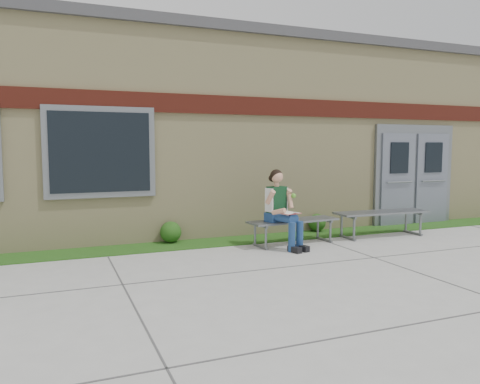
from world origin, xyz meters
name	(u,v)px	position (x,y,z in m)	size (l,w,h in m)	color
ground	(339,271)	(0.00, 0.00, 0.00)	(80.00, 80.00, 0.00)	#9E9E99
grass_strip	(264,238)	(0.00, 2.60, 0.01)	(16.00, 0.80, 0.02)	#1C4612
school_building	(209,135)	(0.00, 5.99, 2.10)	(16.20, 6.22, 4.20)	beige
bench_left	(293,225)	(0.30, 1.95, 0.35)	(1.79, 0.64, 0.46)	slate
bench_right	(381,217)	(2.30, 1.95, 0.39)	(1.98, 0.61, 0.51)	slate
girl	(282,208)	(-0.04, 1.75, 0.72)	(0.58, 0.89, 1.40)	navy
shrub_mid	(171,232)	(-1.79, 2.85, 0.22)	(0.39, 0.39, 0.39)	#1C4612
shrub_east	(317,223)	(1.36, 2.85, 0.20)	(0.37, 0.37, 0.37)	#1C4612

